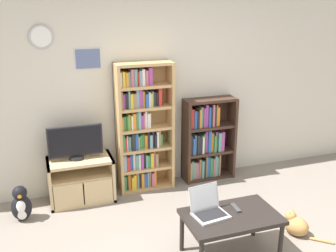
# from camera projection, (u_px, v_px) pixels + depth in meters

# --- Properties ---
(wall_back) EXTENTS (6.65, 0.09, 2.60)m
(wall_back) POSITION_uv_depth(u_px,v_px,m) (147.00, 88.00, 5.04)
(wall_back) COLOR beige
(wall_back) RESTS_ON ground_plane
(tv_stand) EXTENTS (0.78, 0.43, 0.55)m
(tv_stand) POSITION_uv_depth(u_px,v_px,m) (81.00, 180.00, 4.82)
(tv_stand) COLOR tan
(tv_stand) RESTS_ON ground_plane
(television) EXTENTS (0.65, 0.18, 0.42)m
(television) POSITION_uv_depth(u_px,v_px,m) (75.00, 142.00, 4.68)
(television) COLOR black
(television) RESTS_ON tv_stand
(bookshelf_tall) EXTENTS (0.71, 0.28, 1.67)m
(bookshelf_tall) POSITION_uv_depth(u_px,v_px,m) (141.00, 129.00, 5.00)
(bookshelf_tall) COLOR tan
(bookshelf_tall) RESTS_ON ground_plane
(bookshelf_short) EXTENTS (0.71, 0.27, 1.14)m
(bookshelf_short) POSITION_uv_depth(u_px,v_px,m) (206.00, 141.00, 5.37)
(bookshelf_short) COLOR #3D281E
(bookshelf_short) RESTS_ON ground_plane
(coffee_table) EXTENTS (0.90, 0.56, 0.46)m
(coffee_table) POSITION_uv_depth(u_px,v_px,m) (231.00, 220.00, 3.73)
(coffee_table) COLOR black
(coffee_table) RESTS_ON ground_plane
(laptop) EXTENTS (0.35, 0.32, 0.26)m
(laptop) POSITION_uv_depth(u_px,v_px,m) (208.00, 208.00, 3.71)
(laptop) COLOR #B7BABC
(laptop) RESTS_ON coffee_table
(remote_near_laptop) EXTENTS (0.05, 0.16, 0.02)m
(remote_near_laptop) POSITION_uv_depth(u_px,v_px,m) (236.00, 208.00, 3.82)
(remote_near_laptop) COLOR #38383A
(remote_near_laptop) RESTS_ON coffee_table
(cat) EXTENTS (0.42, 0.45, 0.26)m
(cat) POSITION_uv_depth(u_px,v_px,m) (295.00, 225.00, 4.17)
(cat) COLOR #B78447
(cat) RESTS_ON ground_plane
(penguin_figurine) EXTENTS (0.23, 0.20, 0.42)m
(penguin_figurine) POSITION_uv_depth(u_px,v_px,m) (21.00, 205.00, 4.42)
(penguin_figurine) COLOR black
(penguin_figurine) RESTS_ON ground_plane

